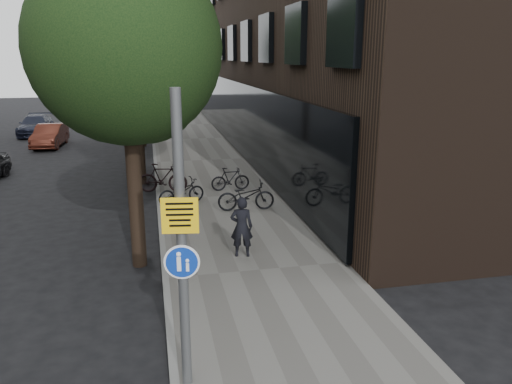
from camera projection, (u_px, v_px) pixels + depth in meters
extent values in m
plane|color=black|center=(286.00, 353.00, 8.93)|extent=(120.00, 120.00, 0.00)
cube|color=#5F5D58|center=(221.00, 198.00, 18.39)|extent=(4.50, 60.00, 0.12)
cube|color=slate|center=(159.00, 201.00, 17.93)|extent=(0.15, 60.00, 0.13)
cylinder|color=black|center=(136.00, 205.00, 12.22)|extent=(0.36, 0.36, 3.20)
sphere|color=black|center=(126.00, 48.00, 11.24)|extent=(4.40, 4.40, 4.40)
sphere|color=black|center=(146.00, 90.00, 12.34)|extent=(2.64, 2.64, 2.64)
cylinder|color=black|center=(140.00, 145.00, 20.23)|extent=(0.36, 0.36, 3.20)
sphere|color=black|center=(134.00, 51.00, 19.25)|extent=(5.00, 5.00, 5.00)
sphere|color=black|center=(146.00, 76.00, 20.35)|extent=(3.00, 3.00, 3.00)
cylinder|color=black|center=(142.00, 119.00, 28.72)|extent=(0.36, 0.36, 3.20)
sphere|color=black|center=(138.00, 52.00, 27.74)|extent=(5.00, 5.00, 5.00)
sphere|color=black|center=(146.00, 70.00, 28.84)|extent=(3.00, 3.00, 3.00)
cylinder|color=#595B5E|center=(182.00, 247.00, 7.33)|extent=(0.15, 0.15, 4.61)
cube|color=#E5B30C|center=(180.00, 214.00, 7.19)|extent=(0.53, 0.11, 0.53)
cylinder|color=#0E319D|center=(182.00, 260.00, 7.38)|extent=(0.47, 0.09, 0.47)
cylinder|color=white|center=(182.00, 260.00, 7.38)|extent=(0.53, 0.10, 0.53)
imported|color=black|center=(242.00, 227.00, 12.71)|extent=(0.64, 0.48, 1.58)
imported|color=black|center=(246.00, 196.00, 16.59)|extent=(1.92, 0.76, 0.99)
imported|color=black|center=(230.00, 179.00, 19.06)|extent=(1.49, 0.47, 0.89)
imported|color=black|center=(181.00, 191.00, 17.32)|extent=(1.79, 1.16, 0.89)
imported|color=black|center=(163.00, 178.00, 18.75)|extent=(1.91, 0.87, 1.11)
imported|color=#542218|center=(50.00, 136.00, 28.75)|extent=(1.61, 4.00, 1.29)
imported|color=black|center=(36.00, 125.00, 32.97)|extent=(1.86, 4.49, 1.30)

